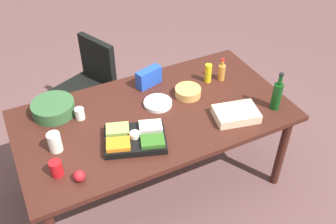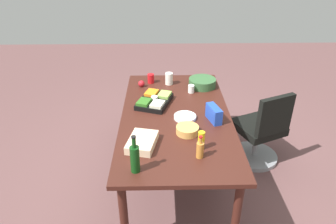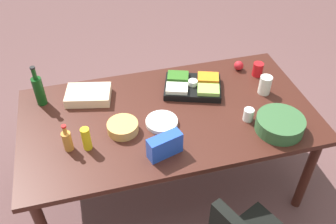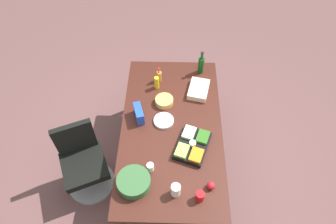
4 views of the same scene
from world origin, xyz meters
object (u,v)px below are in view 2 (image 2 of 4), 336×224
object	(u,v)px
conference_table	(176,121)
apple_red	(141,84)
sheet_cake	(142,142)
red_solo_cup	(151,78)
office_chair	(260,135)
paper_plate_stack	(185,117)
mayo_jar	(169,79)
paper_cup	(191,89)
wine_bottle	(135,158)
veggie_tray	(154,101)
mustard_bottle	(201,140)
chip_bowl	(187,130)
salad_bowl	(202,83)
dressing_bottle	(200,149)
chip_bag_blue	(214,114)

from	to	relation	value
conference_table	apple_red	xyz separation A→B (m)	(-0.69, -0.38, 0.11)
sheet_cake	red_solo_cup	xyz separation A→B (m)	(-1.33, 0.04, 0.02)
office_chair	sheet_cake	xyz separation A→B (m)	(0.79, -1.30, 0.46)
paper_plate_stack	red_solo_cup	xyz separation A→B (m)	(-0.87, -0.36, 0.04)
mayo_jar	paper_cup	bearing A→B (deg)	45.95
wine_bottle	veggie_tray	bearing A→B (deg)	173.44
conference_table	mustard_bottle	bearing A→B (deg)	17.77
veggie_tray	mayo_jar	xyz separation A→B (m)	(-0.51, 0.17, 0.03)
chip_bowl	veggie_tray	xyz separation A→B (m)	(-0.59, -0.31, 0.00)
paper_plate_stack	wine_bottle	xyz separation A→B (m)	(0.79, -0.43, 0.11)
office_chair	apple_red	size ratio (longest dim) A/B	12.19
conference_table	veggie_tray	xyz separation A→B (m)	(-0.25, -0.22, 0.11)
conference_table	paper_plate_stack	xyz separation A→B (m)	(0.07, 0.09, 0.09)
wine_bottle	salad_bowl	xyz separation A→B (m)	(-1.53, 0.69, -0.07)
mayo_jar	salad_bowl	bearing A→B (deg)	78.46
veggie_tray	paper_plate_stack	bearing A→B (deg)	43.92
paper_plate_stack	dressing_bottle	size ratio (longest dim) A/B	1.09
paper_plate_stack	chip_bag_blue	xyz separation A→B (m)	(0.05, 0.27, 0.06)
conference_table	chip_bag_blue	size ratio (longest dim) A/B	9.38
conference_table	office_chair	distance (m)	1.08
mustard_bottle	dressing_bottle	distance (m)	0.12
paper_plate_stack	office_chair	bearing A→B (deg)	110.43
office_chair	mayo_jar	size ratio (longest dim) A/B	6.50
mustard_bottle	sheet_cake	world-z (taller)	mustard_bottle
paper_cup	red_solo_cup	world-z (taller)	red_solo_cup
conference_table	mayo_jar	distance (m)	0.77
sheet_cake	chip_bag_blue	bearing A→B (deg)	121.19
conference_table	sheet_cake	bearing A→B (deg)	-30.65
chip_bowl	veggie_tray	size ratio (longest dim) A/B	0.42
paper_cup	mayo_jar	size ratio (longest dim) A/B	0.63
veggie_tray	salad_bowl	distance (m)	0.71
veggie_tray	dressing_bottle	xyz separation A→B (m)	(0.94, 0.38, 0.04)
red_solo_cup	salad_bowl	xyz separation A→B (m)	(0.13, 0.61, -0.01)
sheet_cake	apple_red	bearing A→B (deg)	-176.75
paper_plate_stack	red_solo_cup	world-z (taller)	red_solo_cup
conference_table	wine_bottle	xyz separation A→B (m)	(0.86, -0.35, 0.20)
chip_bag_blue	veggie_tray	world-z (taller)	chip_bag_blue
office_chair	chip_bowl	distance (m)	1.18
mustard_bottle	apple_red	distance (m)	1.39
sheet_cake	apple_red	size ratio (longest dim) A/B	4.21
mustard_bottle	apple_red	world-z (taller)	mustard_bottle
conference_table	paper_plate_stack	world-z (taller)	paper_plate_stack
office_chair	sheet_cake	distance (m)	1.59
conference_table	mustard_bottle	size ratio (longest dim) A/B	12.49
paper_cup	veggie_tray	distance (m)	0.50
sheet_cake	paper_cup	bearing A→B (deg)	153.97
conference_table	chip_bowl	bearing A→B (deg)	14.86
conference_table	paper_cup	bearing A→B (deg)	159.08
red_solo_cup	veggie_tray	bearing A→B (deg)	5.39
veggie_tray	salad_bowl	world-z (taller)	salad_bowl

